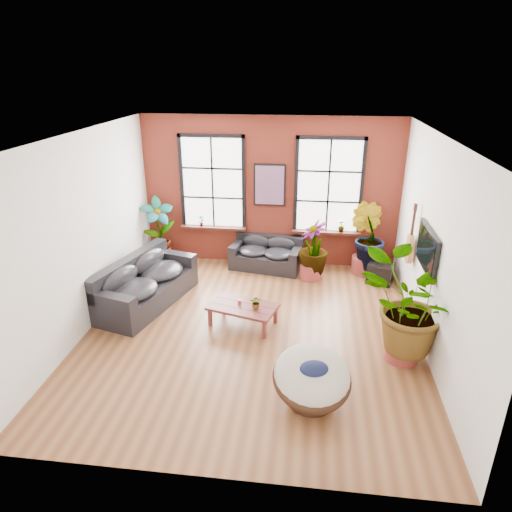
{
  "coord_description": "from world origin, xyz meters",
  "views": [
    {
      "loc": [
        0.95,
        -7.12,
        4.53
      ],
      "look_at": [
        0.0,
        0.6,
        1.25
      ],
      "focal_mm": 32.0,
      "sensor_mm": 36.0,
      "label": 1
    }
  ],
  "objects_px": {
    "sofa_back": "(267,254)",
    "coffee_table": "(243,308)",
    "sofa_left": "(144,284)",
    "papasan_chair": "(312,378)"
  },
  "relations": [
    {
      "from": "sofa_back",
      "to": "coffee_table",
      "type": "height_order",
      "value": "sofa_back"
    },
    {
      "from": "coffee_table",
      "to": "sofa_left",
      "type": "bearing_deg",
      "value": -179.78
    },
    {
      "from": "sofa_back",
      "to": "coffee_table",
      "type": "distance_m",
      "value": 2.67
    },
    {
      "from": "sofa_back",
      "to": "papasan_chair",
      "type": "relative_size",
      "value": 1.3
    },
    {
      "from": "sofa_left",
      "to": "coffee_table",
      "type": "xyz_separation_m",
      "value": [
        2.11,
        -0.59,
        -0.08
      ]
    },
    {
      "from": "sofa_back",
      "to": "coffee_table",
      "type": "bearing_deg",
      "value": -83.42
    },
    {
      "from": "coffee_table",
      "to": "sofa_back",
      "type": "bearing_deg",
      "value": 102.0
    },
    {
      "from": "papasan_chair",
      "to": "sofa_back",
      "type": "bearing_deg",
      "value": 89.96
    },
    {
      "from": "coffee_table",
      "to": "papasan_chair",
      "type": "height_order",
      "value": "papasan_chair"
    },
    {
      "from": "sofa_left",
      "to": "coffee_table",
      "type": "height_order",
      "value": "sofa_left"
    }
  ]
}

